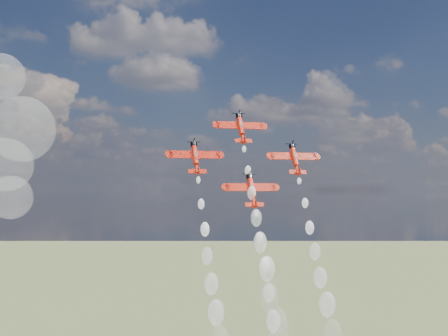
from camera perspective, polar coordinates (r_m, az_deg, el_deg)
plane_lead at (r=168.25m, az=1.56°, el=3.73°), size 13.39×7.01×8.76m
plane_left at (r=159.61m, az=-2.64°, el=1.02°), size 13.39×7.01×8.76m
plane_right at (r=167.94m, az=6.48°, el=0.88°), size 13.39×7.01×8.76m
plane_slot at (r=158.68m, az=2.55°, el=-1.99°), size 13.39×7.01×8.76m
smoke_trail_lead at (r=147.10m, az=4.40°, el=-12.58°), size 5.95×29.29×50.79m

